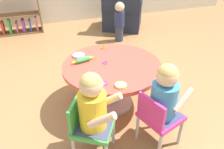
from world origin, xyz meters
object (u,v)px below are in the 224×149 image
object	(u,v)px
seated_child_right	(165,93)
craft_scissors	(102,84)
armchair_dark	(122,13)
toddler_standing	(119,21)
child_chair_left	(89,125)
rolling_pin	(83,60)
seated_child_left	(93,104)
child_chair_right	(158,117)
craft_table	(112,73)
bookshelf_low	(15,18)

from	to	relation	value
seated_child_right	craft_scissors	size ratio (longest dim) A/B	3.75
armchair_dark	toddler_standing	size ratio (longest dim) A/B	1.44
seated_child_right	armchair_dark	world-z (taller)	armchair_dark
child_chair_left	seated_child_right	size ratio (longest dim) A/B	1.05
rolling_pin	craft_scissors	bearing A→B (deg)	-80.59
seated_child_left	craft_scissors	size ratio (longest dim) A/B	3.75
seated_child_right	craft_scissors	world-z (taller)	seated_child_right
seated_child_right	seated_child_left	bearing A→B (deg)	173.76
child_chair_right	seated_child_right	size ratio (longest dim) A/B	1.05
toddler_standing	craft_scissors	distance (m)	2.08
craft_table	craft_scissors	bearing A→B (deg)	-122.45
craft_table	child_chair_right	distance (m)	0.68
child_chair_left	craft_scissors	world-z (taller)	child_chair_left
toddler_standing	seated_child_left	bearing A→B (deg)	-115.39
armchair_dark	rolling_pin	world-z (taller)	armchair_dark
child_chair_right	toddler_standing	xyz separation A→B (m)	(0.50, 2.23, 0.05)
seated_child_left	bookshelf_low	distance (m)	3.21
craft_table	craft_scissors	distance (m)	0.37
rolling_pin	armchair_dark	bearing A→B (deg)	58.77
child_chair_left	bookshelf_low	xyz separation A→B (m)	(-0.64, 3.11, -0.01)
seated_child_left	rolling_pin	world-z (taller)	seated_child_left
craft_scissors	bookshelf_low	bearing A→B (deg)	106.29
craft_table	seated_child_left	bearing A→B (deg)	-120.94
armchair_dark	toddler_standing	world-z (taller)	armchair_dark
child_chair_right	child_chair_left	bearing A→B (deg)	170.37
seated_child_left	child_chair_left	bearing A→B (deg)	148.62
child_chair_left	seated_child_left	distance (m)	0.23
seated_child_right	armchair_dark	size ratio (longest dim) A/B	0.53
bookshelf_low	armchair_dark	world-z (taller)	armchair_dark
child_chair_left	rolling_pin	world-z (taller)	rolling_pin
child_chair_right	toddler_standing	size ratio (longest dim) A/B	0.80
seated_child_right	rolling_pin	distance (m)	0.91
craft_table	child_chair_left	bearing A→B (deg)	-124.34
seated_child_left	rolling_pin	size ratio (longest dim) A/B	2.23
armchair_dark	craft_scissors	size ratio (longest dim) A/B	7.13
rolling_pin	craft_scissors	distance (m)	0.44
seated_child_left	child_chair_right	bearing A→B (deg)	-8.03
seated_child_left	bookshelf_low	size ratio (longest dim) A/B	0.55
craft_table	toddler_standing	size ratio (longest dim) A/B	1.47
bookshelf_low	craft_scissors	bearing A→B (deg)	-73.71
toddler_standing	craft_scissors	bearing A→B (deg)	-114.80
child_chair_right	toddler_standing	world-z (taller)	toddler_standing
bookshelf_low	rolling_pin	world-z (taller)	bookshelf_low
craft_table	rolling_pin	bearing A→B (deg)	152.73
toddler_standing	armchair_dark	bearing A→B (deg)	63.75
rolling_pin	seated_child_right	bearing A→B (deg)	-58.40
toddler_standing	rolling_pin	world-z (taller)	toddler_standing
seated_child_left	child_chair_right	xyz separation A→B (m)	(0.52, -0.07, -0.23)
child_chair_left	craft_scissors	xyz separation A→B (m)	(0.19, 0.26, 0.19)
seated_child_right	bookshelf_low	distance (m)	3.43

